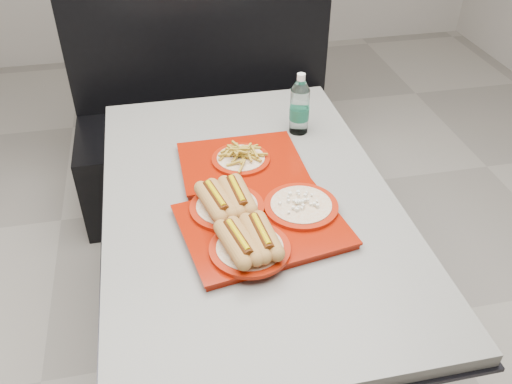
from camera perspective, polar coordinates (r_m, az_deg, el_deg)
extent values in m
plane|color=#9F998F|center=(2.24, -0.56, -15.88)|extent=(6.00, 6.00, 0.00)
cylinder|color=black|center=(2.22, -0.57, -15.49)|extent=(0.52, 0.52, 0.05)
cylinder|color=black|center=(1.95, -0.63, -9.13)|extent=(0.11, 0.11, 0.66)
cube|color=black|center=(1.73, -0.70, -1.64)|extent=(0.92, 1.42, 0.01)
cube|color=gray|center=(1.71, -0.71, -0.99)|extent=(0.90, 1.40, 0.04)
cube|color=black|center=(2.83, -4.64, 3.41)|extent=(1.30, 0.55, 0.45)
cube|color=black|center=(2.78, -5.96, 16.06)|extent=(1.30, 0.10, 1.10)
cube|color=maroon|center=(1.57, 0.68, -3.77)|extent=(0.50, 0.41, 0.02)
cube|color=maroon|center=(1.56, 0.68, -3.41)|extent=(0.51, 0.43, 0.01)
cylinder|color=#931804|center=(1.47, -0.66, -6.01)|extent=(0.22, 0.22, 0.01)
cylinder|color=silver|center=(1.47, -0.66, -5.82)|extent=(0.18, 0.18, 0.00)
cylinder|color=#931804|center=(1.61, -3.08, -1.62)|extent=(0.22, 0.22, 0.01)
cylinder|color=silver|center=(1.60, -3.09, -1.44)|extent=(0.18, 0.18, 0.00)
cylinder|color=#931804|center=(1.62, 4.77, -1.49)|extent=(0.22, 0.22, 0.01)
cylinder|color=silver|center=(1.61, 4.78, -1.31)|extent=(0.18, 0.18, 0.00)
cube|color=maroon|center=(1.83, -1.60, 2.94)|extent=(0.40, 0.31, 0.02)
cube|color=maroon|center=(1.83, -1.60, 3.23)|extent=(0.40, 0.32, 0.01)
cylinder|color=#931804|center=(1.82, -1.61, 3.46)|extent=(0.20, 0.20, 0.01)
cylinder|color=silver|center=(1.82, -1.61, 3.61)|extent=(0.16, 0.16, 0.00)
cylinder|color=silver|center=(2.00, 4.58, 8.49)|extent=(0.07, 0.07, 0.17)
cylinder|color=#165A41|center=(2.00, 4.57, 8.28)|extent=(0.07, 0.07, 0.05)
cone|color=silver|center=(1.95, 4.73, 11.17)|extent=(0.07, 0.07, 0.04)
cylinder|color=silver|center=(1.94, 4.78, 11.98)|extent=(0.03, 0.03, 0.02)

